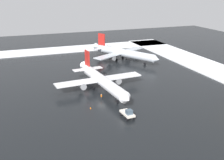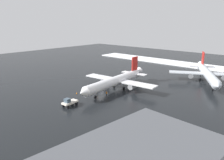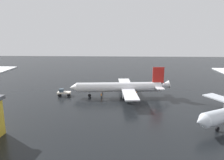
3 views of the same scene
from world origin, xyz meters
TOP-DOWN VIEW (x-y plane):
  - ground_plane at (0.00, 0.00)m, footprint 240.00×240.00m
  - snow_bank_right at (67.00, 0.00)m, footprint 14.00×116.00m
  - airplane_foreground_jet at (5.30, -1.71)m, footprint 34.59×28.72m
  - airplane_parked_starboard at (37.05, -22.35)m, footprint 32.30×27.58m
  - pushback_tug at (-15.05, -1.64)m, footprint 4.74×2.59m
  - ground_crew_near_tug at (-1.50, -3.65)m, footprint 0.36×0.36m
  - ground_crew_by_nose_gear at (-1.44, 0.74)m, footprint 0.36×0.36m
  - traffic_cone_near_nose at (10.93, 3.37)m, footprint 0.36×0.36m
  - traffic_cone_mid_line at (-6.43, 5.49)m, footprint 0.36×0.36m

SIDE VIEW (x-z plane):
  - ground_plane at x=0.00m, z-range 0.00..0.00m
  - snow_bank_right at x=67.00m, z-range 0.00..0.44m
  - traffic_cone_near_nose at x=10.93m, z-range 0.00..0.55m
  - traffic_cone_mid_line at x=-6.43m, z-range 0.00..0.55m
  - ground_crew_near_tug at x=-1.50m, z-range 0.12..1.83m
  - ground_crew_by_nose_gear at x=-1.44m, z-range 0.12..1.83m
  - pushback_tug at x=-15.05m, z-range 0.03..2.53m
  - airplane_foreground_jet at x=5.30m, z-range -1.74..8.52m
  - airplane_parked_starboard at x=37.05m, z-range -1.78..8.70m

